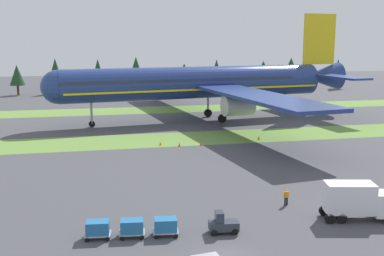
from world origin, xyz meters
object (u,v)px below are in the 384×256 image
cargo_dolly_second (132,227)px  taxiway_marker_1 (160,143)px  baggage_tug (223,224)px  cargo_dolly_third (98,228)px  taxiway_marker_2 (179,144)px  airliner (205,82)px  ground_crew_marshaller (286,196)px  cargo_dolly_lead (166,225)px  taxiway_marker_0 (259,138)px  catering_truck (359,200)px  taxiway_marker_3 (201,143)px

cargo_dolly_second → taxiway_marker_1: bearing=173.7°
baggage_tug → cargo_dolly_third: 10.83m
taxiway_marker_2 → cargo_dolly_second: bearing=-107.4°
airliner → taxiway_marker_1: airliner is taller
cargo_dolly_third → ground_crew_marshaller: 19.56m
taxiway_marker_1 → taxiway_marker_2: size_ratio=0.98×
cargo_dolly_second → ground_crew_marshaller: bearing=112.1°
airliner → cargo_dolly_third: bearing=150.0°
airliner → baggage_tug: bearing=160.1°
cargo_dolly_lead → ground_crew_marshaller: (13.31, 4.95, 0.03)m
airliner → taxiway_marker_0: 22.95m
catering_truck → ground_crew_marshaller: size_ratio=4.19×
taxiway_marker_2 → airliner: bearing=67.0°
airliner → taxiway_marker_0: bearing=-176.3°
cargo_dolly_lead → catering_truck: size_ratio=0.32×
taxiway_marker_1 → taxiway_marker_3: 6.55m
baggage_tug → ground_crew_marshaller: 9.96m
baggage_tug → cargo_dolly_third: (-10.76, 1.15, 0.10)m
taxiway_marker_2 → taxiway_marker_3: 3.51m
cargo_dolly_lead → taxiway_marker_2: cargo_dolly_lead is taller
cargo_dolly_lead → catering_truck: bearing=95.5°
baggage_tug → taxiway_marker_0: bearing=161.5°
airliner → cargo_dolly_third: (-23.43, -57.01, -7.12)m
cargo_dolly_third → taxiway_marker_0: cargo_dolly_third is taller
airliner → baggage_tug: size_ratio=29.75×
taxiway_marker_0 → baggage_tug: bearing=-114.6°
ground_crew_marshaller → cargo_dolly_third: bearing=11.4°
cargo_dolly_second → cargo_dolly_lead: bearing=90.0°
baggage_tug → cargo_dolly_lead: size_ratio=1.16×
baggage_tug → catering_truck: 13.41m
baggage_tug → taxiway_marker_3: bearing=175.9°
cargo_dolly_third → taxiway_marker_3: cargo_dolly_third is taller
cargo_dolly_third → ground_crew_marshaller: (19.08, 4.33, 0.03)m
cargo_dolly_second → baggage_tug: bearing=90.0°
cargo_dolly_third → taxiway_marker_3: (17.00, 33.45, -0.59)m
taxiway_marker_1 → taxiway_marker_2: (2.86, -1.37, 0.00)m
catering_truck → taxiway_marker_2: 36.07m
cargo_dolly_lead → cargo_dolly_third: same height
catering_truck → taxiway_marker_2: size_ratio=12.20×
baggage_tug → catering_truck: (13.35, 0.34, 1.14)m
taxiway_marker_3 → cargo_dolly_second: bearing=-112.7°
cargo_dolly_lead → ground_crew_marshaller: ground_crew_marshaller is taller
airliner → cargo_dolly_second: airliner is taller
cargo_dolly_third → ground_crew_marshaller: bearing=108.9°
cargo_dolly_second → taxiway_marker_3: 36.59m
airliner → cargo_dolly_third: airliner is taller
taxiway_marker_1 → taxiway_marker_3: size_ratio=0.90×
cargo_dolly_lead → cargo_dolly_second: size_ratio=1.00×
ground_crew_marshaller → taxiway_marker_0: (8.59, 31.50, -0.64)m
airliner → baggage_tug: airliner is taller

